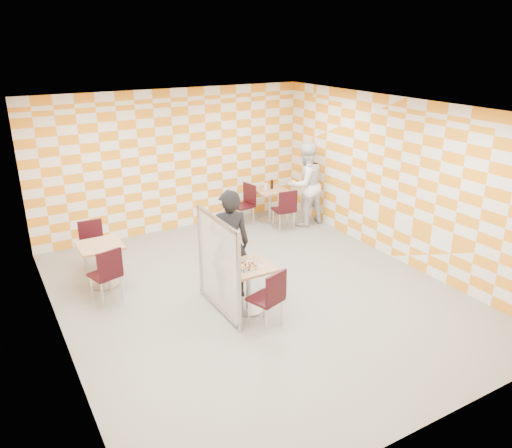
{
  "coord_description": "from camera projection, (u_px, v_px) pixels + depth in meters",
  "views": [
    {
      "loc": [
        -3.65,
        -6.31,
        4.01
      ],
      "look_at": [
        0.1,
        0.2,
        1.15
      ],
      "focal_mm": 35.0,
      "sensor_mm": 36.0,
      "label": 1
    }
  ],
  "objects": [
    {
      "name": "chair_main_front",
      "position": [
        270.0,
        295.0,
        7.08
      ],
      "size": [
        0.53,
        0.54,
        0.92
      ],
      "color": "black",
      "rests_on": "ground"
    },
    {
      "name": "pizza_on_foil",
      "position": [
        249.0,
        265.0,
        7.49
      ],
      "size": [
        0.4,
        0.4,
        0.04
      ],
      "color": "silver",
      "rests_on": "main_table"
    },
    {
      "name": "main_table",
      "position": [
        248.0,
        280.0,
        7.6
      ],
      "size": [
        0.7,
        0.7,
        0.75
      ],
      "color": "tan",
      "rests_on": "ground"
    },
    {
      "name": "empty_table",
      "position": [
        101.0,
        258.0,
        8.36
      ],
      "size": [
        0.7,
        0.7,
        0.75
      ],
      "color": "tan",
      "rests_on": "ground"
    },
    {
      "name": "man_dark",
      "position": [
        229.0,
        245.0,
        7.87
      ],
      "size": [
        0.75,
        0.6,
        1.81
      ],
      "primitive_type": "imported",
      "rotation": [
        0.0,
        0.0,
        2.87
      ],
      "color": "black",
      "rests_on": "ground"
    },
    {
      "name": "soda_bottle",
      "position": [
        272.0,
        184.0,
        11.23
      ],
      "size": [
        0.07,
        0.07,
        0.23
      ],
      "color": "black",
      "rests_on": "second_table"
    },
    {
      "name": "second_table",
      "position": [
        270.0,
        200.0,
        11.29
      ],
      "size": [
        0.7,
        0.7,
        0.75
      ],
      "color": "tan",
      "rests_on": "ground"
    },
    {
      "name": "chair_empty_near",
      "position": [
        107.0,
        271.0,
        7.8
      ],
      "size": [
        0.52,
        0.53,
        0.92
      ],
      "color": "black",
      "rests_on": "ground"
    },
    {
      "name": "partition",
      "position": [
        218.0,
        265.0,
        7.43
      ],
      "size": [
        0.08,
        1.38,
        1.55
      ],
      "color": "white",
      "rests_on": "ground"
    },
    {
      "name": "chair_empty_far",
      "position": [
        93.0,
        242.0,
        8.89
      ],
      "size": [
        0.44,
        0.45,
        0.92
      ],
      "color": "black",
      "rests_on": "ground"
    },
    {
      "name": "chair_second_front",
      "position": [
        286.0,
        207.0,
        10.71
      ],
      "size": [
        0.47,
        0.48,
        0.92
      ],
      "color": "black",
      "rests_on": "ground"
    },
    {
      "name": "chair_second_side",
      "position": [
        246.0,
        201.0,
        11.08
      ],
      "size": [
        0.49,
        0.48,
        0.92
      ],
      "color": "black",
      "rests_on": "ground"
    },
    {
      "name": "man_white",
      "position": [
        305.0,
        184.0,
        10.95
      ],
      "size": [
        0.96,
        0.78,
        1.86
      ],
      "primitive_type": "imported",
      "rotation": [
        0.0,
        0.0,
        3.23
      ],
      "color": "white",
      "rests_on": "ground"
    },
    {
      "name": "sport_bottle",
      "position": [
        266.0,
        186.0,
        11.16
      ],
      "size": [
        0.06,
        0.06,
        0.2
      ],
      "color": "white",
      "rests_on": "second_table"
    },
    {
      "name": "room_shell",
      "position": [
        240.0,
        199.0,
        8.14
      ],
      "size": [
        7.0,
        7.0,
        7.0
      ],
      "color": "gray",
      "rests_on": "ground"
    }
  ]
}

